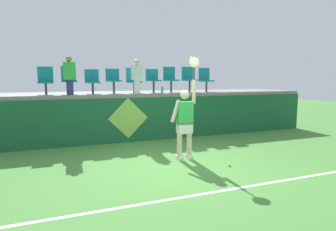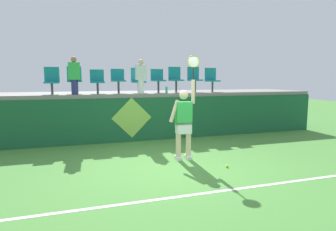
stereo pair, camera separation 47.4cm
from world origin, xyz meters
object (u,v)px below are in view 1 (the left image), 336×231
(stadium_chair_3, at_px, (113,79))
(stadium_chair_0, at_px, (46,80))
(stadium_chair_8, at_px, (205,79))
(stadium_chair_7, at_px, (189,78))
(tennis_player, at_px, (185,121))
(stadium_chair_6, at_px, (170,78))
(spectator_1, at_px, (137,76))
(stadium_chair_2, at_px, (92,80))
(stadium_chair_4, at_px, (133,79))
(spectator_0, at_px, (69,75))
(water_bottle, at_px, (162,90))
(tennis_ball, at_px, (229,165))
(stadium_chair_5, at_px, (153,79))
(stadium_chair_1, at_px, (69,79))

(stadium_chair_3, bearing_deg, stadium_chair_0, 179.70)
(stadium_chair_0, relative_size, stadium_chair_8, 0.96)
(stadium_chair_0, xyz_separation_m, stadium_chair_7, (4.74, -0.00, 0.06))
(tennis_player, relative_size, stadium_chair_6, 2.83)
(spectator_1, bearing_deg, tennis_player, -80.28)
(stadium_chair_2, distance_m, spectator_1, 1.41)
(stadium_chair_4, distance_m, spectator_0, 2.08)
(stadium_chair_2, bearing_deg, stadium_chair_8, 0.09)
(stadium_chair_3, distance_m, spectator_0, 1.43)
(spectator_1, bearing_deg, stadium_chair_3, 147.84)
(water_bottle, distance_m, stadium_chair_7, 1.36)
(tennis_ball, height_order, stadium_chair_8, stadium_chair_8)
(tennis_player, distance_m, stadium_chair_5, 3.25)
(water_bottle, height_order, stadium_chair_3, stadium_chair_3)
(stadium_chair_1, height_order, stadium_chair_3, stadium_chair_1)
(water_bottle, height_order, stadium_chair_8, stadium_chair_8)
(stadium_chair_3, relative_size, stadium_chair_8, 0.92)
(tennis_ball, distance_m, stadium_chair_7, 4.57)
(stadium_chair_1, bearing_deg, stadium_chair_7, 0.02)
(stadium_chair_0, height_order, spectator_0, spectator_0)
(stadium_chair_2, xyz_separation_m, spectator_0, (-0.70, -0.40, 0.16))
(water_bottle, height_order, stadium_chair_4, stadium_chair_4)
(tennis_ball, bearing_deg, stadium_chair_8, 68.47)
(tennis_player, height_order, stadium_chair_2, tennis_player)
(stadium_chair_3, bearing_deg, stadium_chair_1, 179.68)
(stadium_chair_0, relative_size, stadium_chair_3, 1.05)
(tennis_player, bearing_deg, stadium_chair_7, 62.81)
(stadium_chair_3, relative_size, stadium_chair_5, 0.99)
(stadium_chair_4, bearing_deg, tennis_player, -81.62)
(tennis_ball, bearing_deg, stadium_chair_6, 87.36)
(spectator_1, bearing_deg, stadium_chair_4, 90.00)
(stadium_chair_7, bearing_deg, spectator_0, -174.28)
(water_bottle, relative_size, stadium_chair_1, 0.25)
(tennis_player, relative_size, water_bottle, 11.63)
(water_bottle, distance_m, spectator_0, 2.92)
(stadium_chair_7, xyz_separation_m, spectator_0, (-4.08, -0.41, 0.08))
(stadium_chair_3, height_order, stadium_chair_5, stadium_chair_5)
(spectator_0, xyz_separation_m, spectator_1, (2.04, -0.02, -0.02))
(stadium_chair_2, height_order, spectator_0, spectator_0)
(stadium_chair_6, relative_size, spectator_1, 0.82)
(stadium_chair_3, xyz_separation_m, stadium_chair_7, (2.72, 0.01, 0.04))
(water_bottle, bearing_deg, spectator_1, 175.78)
(tennis_player, distance_m, spectator_0, 3.83)
(water_bottle, distance_m, stadium_chair_5, 0.62)
(stadium_chair_0, relative_size, stadium_chair_1, 0.97)
(water_bottle, bearing_deg, tennis_ball, -85.10)
(stadium_chair_1, xyz_separation_m, spectator_1, (2.04, -0.43, 0.09))
(water_bottle, height_order, spectator_0, spectator_0)
(stadium_chair_2, height_order, stadium_chair_3, stadium_chair_3)
(stadium_chair_5, bearing_deg, stadium_chair_7, 0.37)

